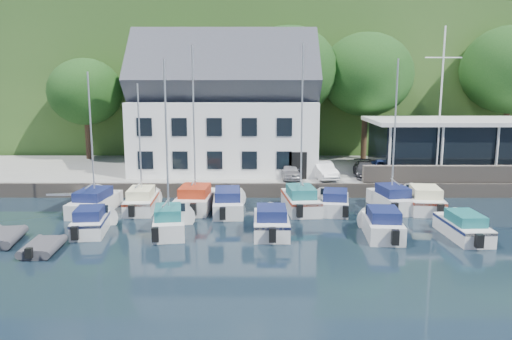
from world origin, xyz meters
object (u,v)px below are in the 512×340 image
object	(u,v)px
car_silver	(289,171)
boat_r1_7	(424,198)
boat_r2_4	(463,224)
flagpole	(441,104)
dinghy_1	(43,246)
boat_r2_1	(167,148)
car_blue	(384,168)
boat_r2_2	(271,220)
boat_r1_3	(228,200)
boat_r1_5	(335,201)
car_dgrey	(365,169)
club_pavilion	(453,145)
boat_r1_6	(395,135)
boat_r1_0	(91,140)
boat_r2_3	(382,222)
boat_r1_4	(302,135)
boat_r1_1	(140,140)
harbor_building	(225,115)
car_white	(323,170)
boat_r2_0	(91,220)
dinghy_0	(2,236)
boat_r1_2	(194,134)

from	to	relation	value
car_silver	boat_r1_7	bearing A→B (deg)	-39.65
boat_r2_4	car_silver	bearing A→B (deg)	125.36
flagpole	dinghy_1	size ratio (longest dim) A/B	3.92
boat_r2_1	dinghy_1	xyz separation A→B (m)	(-5.51, -3.05, -4.28)
car_blue	boat_r2_2	size ratio (longest dim) A/B	0.68
boat_r1_3	boat_r1_5	bearing A→B (deg)	-2.61
car_blue	boat_r1_3	bearing A→B (deg)	-140.29
car_dgrey	club_pavilion	bearing A→B (deg)	23.66
boat_r1_6	boat_r2_2	size ratio (longest dim) A/B	1.75
boat_r1_0	boat_r2_3	distance (m)	17.79
car_dgrey	boat_r1_4	distance (m)	8.59
boat_r1_1	boat_r1_7	world-z (taller)	boat_r1_1
car_blue	boat_r2_1	size ratio (longest dim) A/B	0.40
harbor_building	boat_r2_4	distance (m)	20.18
car_white	boat_r2_4	world-z (taller)	car_white
boat_r2_3	boat_r2_2	bearing A→B (deg)	179.21
car_white	car_blue	xyz separation A→B (m)	(4.72, 0.96, 0.01)
car_silver	flagpole	world-z (taller)	flagpole
boat_r2_3	boat_r1_0	bearing A→B (deg)	167.35
boat_r2_4	dinghy_1	distance (m)	21.10
car_silver	car_dgrey	xyz separation A→B (m)	(5.70, 0.77, -0.02)
club_pavilion	boat_r1_5	size ratio (longest dim) A/B	2.51
club_pavilion	car_silver	bearing A→B (deg)	-166.06
flagpole	boat_r1_3	bearing A→B (deg)	-159.11
boat_r2_0	dinghy_0	size ratio (longest dim) A/B	1.58
boat_r1_7	car_dgrey	bearing A→B (deg)	119.47
boat_r2_4	car_white	bearing A→B (deg)	115.86
car_blue	boat_r2_0	bearing A→B (deg)	-139.99
harbor_building	boat_r1_2	distance (m)	8.86
boat_r1_3	club_pavilion	bearing A→B (deg)	23.49
boat_r1_0	dinghy_1	xyz separation A→B (m)	(-0.12, -7.47, -4.18)
boat_r1_5	boat_r1_2	bearing A→B (deg)	-173.45
club_pavilion	dinghy_0	distance (m)	32.10
boat_r2_2	flagpole	bearing A→B (deg)	39.58
boat_r1_6	boat_r2_4	world-z (taller)	boat_r1_6
boat_r1_7	boat_r2_4	size ratio (longest dim) A/B	1.02
boat_r1_4	boat_r2_2	world-z (taller)	boat_r1_4
harbor_building	boat_r1_6	xyz separation A→B (m)	(11.10, -8.62, -0.62)
car_blue	boat_r1_2	world-z (taller)	boat_r1_2
boat_r1_2	dinghy_0	bearing A→B (deg)	-139.51
flagpole	dinghy_0	distance (m)	29.12
boat_r1_7	car_white	bearing A→B (deg)	143.85
car_dgrey	car_blue	distance (m)	1.54
boat_r1_2	boat_r1_4	size ratio (longest dim) A/B	1.00
car_blue	boat_r1_2	size ratio (longest dim) A/B	0.38
boat_r1_2	boat_r2_4	xyz separation A→B (m)	(14.65, -5.72, -4.09)
boat_r1_6	car_white	bearing A→B (deg)	116.68
car_dgrey	boat_r2_4	world-z (taller)	car_dgrey
club_pavilion	car_white	distance (m)	11.16
boat_r1_4	boat_r1_6	distance (m)	5.82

